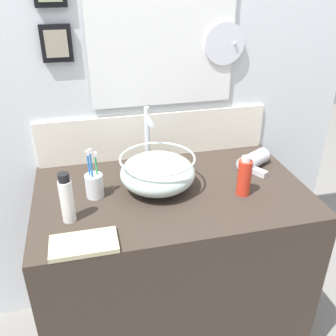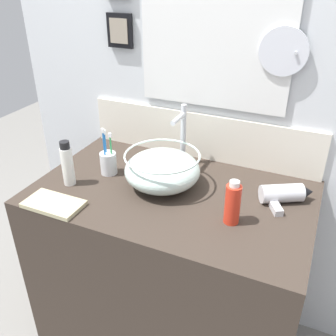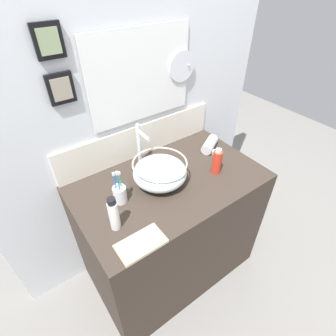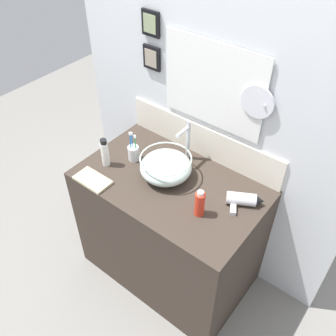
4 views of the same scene
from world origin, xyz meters
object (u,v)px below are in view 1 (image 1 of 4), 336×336
Objects in this scene: faucet at (148,134)px; hair_drier at (256,160)px; soap_dispenser at (67,199)px; lotion_bottle at (244,177)px; hand_towel at (84,244)px; glass_bowl_sink at (158,172)px; toothbrush_cup at (94,185)px.

hair_drier is at bearing -13.94° from faucet.
lotion_bottle is at bearing 1.85° from soap_dispenser.
lotion_bottle is 0.75× the size of hand_towel.
glass_bowl_sink is at bearing 21.88° from soap_dispenser.
faucet is at bearing 58.29° from hand_towel.
glass_bowl_sink is 0.33m from lotion_bottle.
faucet reaches higher than glass_bowl_sink.
faucet is 0.33m from toothbrush_cup.
glass_bowl_sink is 1.45× the size of hair_drier.
hair_drier is 0.95× the size of hand_towel.
lotion_bottle is 0.87× the size of soap_dispenser.
toothbrush_cup is (-0.25, -0.20, -0.10)m from faucet.
hand_towel is (-0.30, -0.29, -0.06)m from glass_bowl_sink.
hair_drier is 0.25m from lotion_bottle.
soap_dispenser is at bearing -158.12° from glass_bowl_sink.
hair_drier is 1.10× the size of soap_dispenser.
hand_towel is at bearing -74.35° from soap_dispenser.
hand_towel is at bearing -121.71° from faucet.
soap_dispenser is at bearing -164.57° from hair_drier.
lotion_bottle is 0.65m from soap_dispenser.
glass_bowl_sink is at bearing -90.00° from faucet.
faucet is at bearing 38.81° from toothbrush_cup.
lotion_bottle is 0.64m from hand_towel.
faucet is at bearing 166.06° from hair_drier.
toothbrush_cup is 0.57m from lotion_bottle.
hand_towel is at bearing -164.25° from lotion_bottle.
hand_towel is (-0.76, -0.37, -0.02)m from hair_drier.
faucet is at bearing 134.86° from lotion_bottle.
toothbrush_cup is 0.17m from soap_dispenser.
soap_dispenser reaches higher than hand_towel.
hand_towel is at bearing -100.72° from toothbrush_cup.
soap_dispenser is at bearing -135.69° from faucet.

